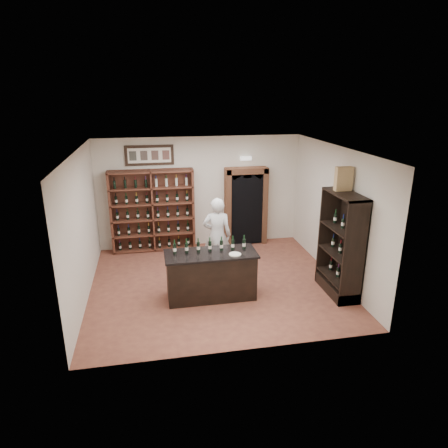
{
  "coord_description": "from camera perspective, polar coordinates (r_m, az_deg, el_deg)",
  "views": [
    {
      "loc": [
        -1.34,
        -8.02,
        4.15
      ],
      "look_at": [
        0.25,
        0.3,
        1.3
      ],
      "focal_mm": 32.0,
      "sensor_mm": 36.0,
      "label": 1
    }
  ],
  "objects": [
    {
      "name": "floor",
      "position": [
        9.13,
        -1.18,
        -8.43
      ],
      "size": [
        5.5,
        5.5,
        0.0
      ],
      "primitive_type": "plane",
      "color": "brown",
      "rests_on": "ground"
    },
    {
      "name": "ceiling",
      "position": [
        8.21,
        -1.32,
        10.57
      ],
      "size": [
        5.5,
        5.5,
        0.0
      ],
      "primitive_type": "plane",
      "rotation": [
        3.14,
        0.0,
        0.0
      ],
      "color": "white",
      "rests_on": "wall_back"
    },
    {
      "name": "wall_back",
      "position": [
        10.93,
        -3.44,
        4.55
      ],
      "size": [
        5.5,
        0.04,
        3.0
      ],
      "primitive_type": "cube",
      "color": "beige",
      "rests_on": "ground"
    },
    {
      "name": "wall_left",
      "position": [
        8.56,
        -19.71,
        -0.54
      ],
      "size": [
        0.04,
        5.0,
        3.0
      ],
      "primitive_type": "cube",
      "color": "beige",
      "rests_on": "ground"
    },
    {
      "name": "wall_right",
      "position": [
        9.38,
        15.56,
        1.51
      ],
      "size": [
        0.04,
        5.0,
        3.0
      ],
      "primitive_type": "cube",
      "color": "beige",
      "rests_on": "ground"
    },
    {
      "name": "wine_shelf",
      "position": [
        10.79,
        -10.15,
        1.9
      ],
      "size": [
        2.2,
        0.38,
        2.2
      ],
      "color": "#5B2E1F",
      "rests_on": "ground"
    },
    {
      "name": "framed_picture",
      "position": [
        10.61,
        -10.61,
        9.63
      ],
      "size": [
        1.25,
        0.04,
        0.52
      ],
      "primitive_type": "cube",
      "color": "black",
      "rests_on": "wall_back"
    },
    {
      "name": "arched_doorway",
      "position": [
        11.08,
        3.14,
        2.82
      ],
      "size": [
        1.17,
        0.35,
        2.17
      ],
      "color": "black",
      "rests_on": "ground"
    },
    {
      "name": "emergency_light",
      "position": [
        10.9,
        3.14,
        9.34
      ],
      "size": [
        0.3,
        0.1,
        0.1
      ],
      "primitive_type": "cube",
      "color": "white",
      "rests_on": "wall_back"
    },
    {
      "name": "tasting_counter",
      "position": [
        8.35,
        -1.87,
        -7.36
      ],
      "size": [
        1.88,
        0.78,
        1.0
      ],
      "color": "black",
      "rests_on": "ground"
    },
    {
      "name": "counter_bottle_0",
      "position": [
        8.12,
        -7.06,
        -3.52
      ],
      "size": [
        0.07,
        0.07,
        0.3
      ],
      "color": "black",
      "rests_on": "tasting_counter"
    },
    {
      "name": "counter_bottle_1",
      "position": [
        8.14,
        -5.37,
        -3.42
      ],
      "size": [
        0.07,
        0.07,
        0.3
      ],
      "color": "black",
      "rests_on": "tasting_counter"
    },
    {
      "name": "counter_bottle_2",
      "position": [
        8.16,
        -3.69,
        -3.31
      ],
      "size": [
        0.07,
        0.07,
        0.3
      ],
      "color": "black",
      "rests_on": "tasting_counter"
    },
    {
      "name": "counter_bottle_3",
      "position": [
        8.19,
        -2.03,
        -3.19
      ],
      "size": [
        0.07,
        0.07,
        0.3
      ],
      "color": "black",
      "rests_on": "tasting_counter"
    },
    {
      "name": "counter_bottle_4",
      "position": [
        8.23,
        -0.37,
        -3.08
      ],
      "size": [
        0.07,
        0.07,
        0.3
      ],
      "color": "black",
      "rests_on": "tasting_counter"
    },
    {
      "name": "counter_bottle_5",
      "position": [
        8.27,
        1.27,
        -2.96
      ],
      "size": [
        0.07,
        0.07,
        0.3
      ],
      "color": "black",
      "rests_on": "tasting_counter"
    },
    {
      "name": "counter_bottle_6",
      "position": [
        8.32,
        2.88,
        -2.85
      ],
      "size": [
        0.07,
        0.07,
        0.3
      ],
      "color": "black",
      "rests_on": "tasting_counter"
    },
    {
      "name": "side_cabinet",
      "position": [
        8.78,
        16.35,
        -4.93
      ],
      "size": [
        0.48,
        1.2,
        2.2
      ],
      "color": "black",
      "rests_on": "ground"
    },
    {
      "name": "shopkeeper",
      "position": [
        9.35,
        -1.0,
        -1.65
      ],
      "size": [
        0.73,
        0.55,
        1.82
      ],
      "primitive_type": "imported",
      "rotation": [
        0.0,
        0.0,
        2.95
      ],
      "color": "silver",
      "rests_on": "ground"
    },
    {
      "name": "plate",
      "position": [
        8.05,
        1.59,
        -4.35
      ],
      "size": [
        0.24,
        0.24,
        0.02
      ],
      "primitive_type": "cylinder",
      "color": "silver",
      "rests_on": "tasting_counter"
    },
    {
      "name": "wine_crate",
      "position": [
        8.46,
        16.71,
        6.2
      ],
      "size": [
        0.35,
        0.15,
        0.49
      ],
      "primitive_type": "cube",
      "rotation": [
        0.0,
        0.0,
        -0.02
      ],
      "color": "tan",
      "rests_on": "side_cabinet"
    }
  ]
}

